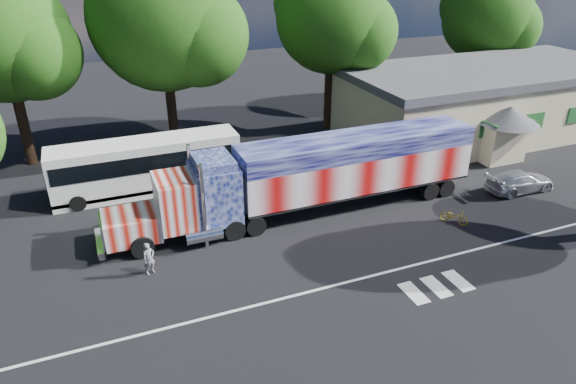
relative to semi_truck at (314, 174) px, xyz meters
name	(u,v)px	position (x,y,z in m)	size (l,w,h in m)	color
ground	(311,251)	(-1.84, -3.69, -2.33)	(100.00, 100.00, 0.00)	black
lane_markings	(380,285)	(-0.13, -7.46, -2.33)	(30.00, 2.67, 0.01)	silver
semi_truck	(314,174)	(0.00, 0.00, 0.00)	(21.25, 3.36, 4.53)	black
coach_bus	(147,165)	(-8.22, 6.33, -0.65)	(11.13, 2.59, 3.24)	white
hall_building	(486,100)	(18.08, 7.17, 0.29)	(22.40, 12.80, 5.20)	#C6B695
parked_car	(520,181)	(12.85, -2.30, -1.70)	(1.78, 4.38, 1.27)	#B5B7BA
woman	(149,259)	(-9.52, -2.63, -1.53)	(0.59, 0.39, 1.61)	slate
bicycle	(454,217)	(6.54, -4.08, -1.93)	(0.53, 1.53, 0.81)	gold
tree_nw_a	(5,37)	(-14.98, 13.65, 6.17)	(8.65, 8.24, 12.68)	black
tree_n_mid	(165,18)	(-5.09, 13.46, 6.81)	(10.43, 9.93, 14.16)	black
tree_ne_a	(333,18)	(7.41, 13.01, 6.26)	(8.87, 8.45, 12.88)	black
tree_far_ne	(488,17)	(24.60, 15.50, 5.16)	(8.53, 8.12, 11.61)	black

